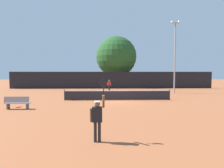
# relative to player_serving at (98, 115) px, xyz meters

# --- Properties ---
(ground_plane) EXTENTS (120.00, 120.00, 0.00)m
(ground_plane) POSITION_rel_player_serving_xyz_m (1.48, 11.07, -1.05)
(ground_plane) COLOR #9E5633
(tennis_net) EXTENTS (10.48, 0.08, 1.07)m
(tennis_net) POSITION_rel_player_serving_xyz_m (1.48, 11.07, -0.54)
(tennis_net) COLOR #232328
(tennis_net) RESTS_ON ground
(perimeter_fence) EXTENTS (35.40, 0.12, 2.91)m
(perimeter_fence) POSITION_rel_player_serving_xyz_m (1.48, 25.31, 0.41)
(perimeter_fence) COLOR black
(perimeter_fence) RESTS_ON ground
(player_serving) EXTENTS (0.67, 0.38, 2.42)m
(player_serving) POSITION_rel_player_serving_xyz_m (0.00, 0.00, 0.00)
(player_serving) COLOR black
(player_serving) RESTS_ON ground
(player_receiving) EXTENTS (0.57, 0.23, 1.59)m
(player_receiving) POSITION_rel_player_serving_xyz_m (0.86, 21.28, -0.08)
(player_receiving) COLOR red
(player_receiving) RESTS_ON ground
(tennis_ball) EXTENTS (0.07, 0.07, 0.07)m
(tennis_ball) POSITION_rel_player_serving_xyz_m (2.10, 9.55, -1.02)
(tennis_ball) COLOR #CCE033
(tennis_ball) RESTS_ON ground
(spare_racket) EXTENTS (0.28, 0.52, 0.04)m
(spare_racket) POSITION_rel_player_serving_xyz_m (-6.47, 7.57, -1.03)
(spare_racket) COLOR black
(spare_racket) RESTS_ON ground
(courtside_bench) EXTENTS (1.80, 0.44, 0.95)m
(courtside_bench) POSITION_rel_player_serving_xyz_m (-6.19, 6.71, -0.57)
(courtside_bench) COLOR gray
(courtside_bench) RESTS_ON ground
(light_pole) EXTENTS (1.18, 0.28, 9.52)m
(light_pole) POSITION_rel_player_serving_xyz_m (9.47, 17.32, 4.29)
(light_pole) COLOR gray
(light_pole) RESTS_ON ground
(large_tree) EXTENTS (7.88, 7.88, 9.85)m
(large_tree) POSITION_rel_player_serving_xyz_m (2.40, 29.44, 4.85)
(large_tree) COLOR brown
(large_tree) RESTS_ON ground
(parked_car_near) EXTENTS (2.25, 4.35, 1.69)m
(parked_car_near) POSITION_rel_player_serving_xyz_m (-5.93, 32.08, -0.27)
(parked_car_near) COLOR red
(parked_car_near) RESTS_ON ground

